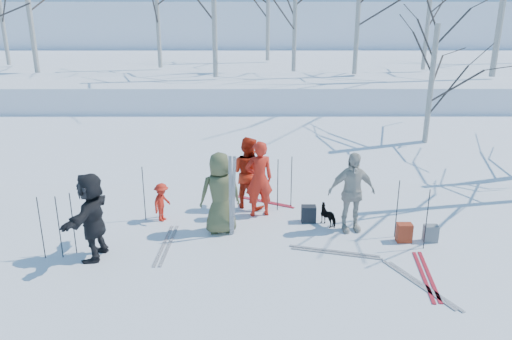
{
  "coord_description": "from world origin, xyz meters",
  "views": [
    {
      "loc": [
        -0.02,
        -9.39,
        4.97
      ],
      "look_at": [
        0.0,
        1.5,
        1.3
      ],
      "focal_mm": 35.0,
      "sensor_mm": 36.0,
      "label": 1
    }
  ],
  "objects_px": {
    "skier_red_seated": "(162,202)",
    "skier_cream_east": "(351,192)",
    "dog": "(329,215)",
    "backpack_grey": "(431,233)",
    "skier_olive_center": "(220,193)",
    "skier_grey_west": "(92,216)",
    "backpack_red": "(404,233)",
    "skier_red_north": "(259,179)",
    "skier_redor_behind": "(248,173)",
    "backpack_dark": "(309,214)"
  },
  "relations": [
    {
      "from": "skier_red_seated",
      "to": "skier_cream_east",
      "type": "bearing_deg",
      "value": -74.95
    },
    {
      "from": "skier_red_seated",
      "to": "dog",
      "type": "xyz_separation_m",
      "value": [
        3.94,
        -0.26,
        -0.22
      ]
    },
    {
      "from": "skier_red_seated",
      "to": "backpack_grey",
      "type": "bearing_deg",
      "value": -78.48
    },
    {
      "from": "skier_olive_center",
      "to": "skier_cream_east",
      "type": "xyz_separation_m",
      "value": [
        2.94,
        0.08,
        -0.01
      ]
    },
    {
      "from": "backpack_grey",
      "to": "skier_grey_west",
      "type": "bearing_deg",
      "value": -174.57
    },
    {
      "from": "skier_red_seated",
      "to": "backpack_red",
      "type": "relative_size",
      "value": 2.23
    },
    {
      "from": "skier_olive_center",
      "to": "skier_red_north",
      "type": "distance_m",
      "value": 1.28
    },
    {
      "from": "skier_redor_behind",
      "to": "backpack_grey",
      "type": "xyz_separation_m",
      "value": [
        4.02,
        -1.97,
        -0.73
      ]
    },
    {
      "from": "skier_redor_behind",
      "to": "skier_red_seated",
      "type": "bearing_deg",
      "value": 51.87
    },
    {
      "from": "skier_olive_center",
      "to": "skier_redor_behind",
      "type": "xyz_separation_m",
      "value": [
        0.59,
        1.46,
        -0.01
      ]
    },
    {
      "from": "skier_red_north",
      "to": "backpack_red",
      "type": "height_order",
      "value": "skier_red_north"
    },
    {
      "from": "skier_olive_center",
      "to": "skier_cream_east",
      "type": "bearing_deg",
      "value": 168.55
    },
    {
      "from": "skier_redor_behind",
      "to": "skier_grey_west",
      "type": "height_order",
      "value": "skier_redor_behind"
    },
    {
      "from": "dog",
      "to": "backpack_dark",
      "type": "relative_size",
      "value": 1.45
    },
    {
      "from": "skier_cream_east",
      "to": "backpack_dark",
      "type": "height_order",
      "value": "skier_cream_east"
    },
    {
      "from": "skier_red_north",
      "to": "skier_redor_behind",
      "type": "height_order",
      "value": "skier_red_north"
    },
    {
      "from": "skier_cream_east",
      "to": "skier_red_north",
      "type": "bearing_deg",
      "value": 148.91
    },
    {
      "from": "skier_red_north",
      "to": "backpack_dark",
      "type": "relative_size",
      "value": 4.7
    },
    {
      "from": "skier_olive_center",
      "to": "backpack_red",
      "type": "height_order",
      "value": "skier_olive_center"
    },
    {
      "from": "skier_redor_behind",
      "to": "skier_grey_west",
      "type": "xyz_separation_m",
      "value": [
        -3.09,
        -2.65,
        -0.01
      ]
    },
    {
      "from": "dog",
      "to": "backpack_grey",
      "type": "relative_size",
      "value": 1.53
    },
    {
      "from": "dog",
      "to": "backpack_grey",
      "type": "height_order",
      "value": "dog"
    },
    {
      "from": "skier_olive_center",
      "to": "skier_cream_east",
      "type": "relative_size",
      "value": 1.01
    },
    {
      "from": "skier_grey_west",
      "to": "backpack_dark",
      "type": "height_order",
      "value": "skier_grey_west"
    },
    {
      "from": "skier_red_north",
      "to": "skier_grey_west",
      "type": "xyz_separation_m",
      "value": [
        -3.37,
        -2.12,
        -0.03
      ]
    },
    {
      "from": "skier_grey_west",
      "to": "dog",
      "type": "relative_size",
      "value": 3.14
    },
    {
      "from": "skier_red_north",
      "to": "dog",
      "type": "distance_m",
      "value": 1.87
    },
    {
      "from": "skier_olive_center",
      "to": "backpack_red",
      "type": "bearing_deg",
      "value": 159.78
    },
    {
      "from": "skier_olive_center",
      "to": "skier_red_north",
      "type": "height_order",
      "value": "skier_red_north"
    },
    {
      "from": "skier_redor_behind",
      "to": "skier_red_seated",
      "type": "relative_size",
      "value": 1.96
    },
    {
      "from": "skier_olive_center",
      "to": "dog",
      "type": "distance_m",
      "value": 2.62
    },
    {
      "from": "skier_red_north",
      "to": "skier_redor_behind",
      "type": "bearing_deg",
      "value": -76.75
    },
    {
      "from": "skier_red_north",
      "to": "skier_cream_east",
      "type": "distance_m",
      "value": 2.24
    },
    {
      "from": "dog",
      "to": "backpack_red",
      "type": "bearing_deg",
      "value": 114.4
    },
    {
      "from": "backpack_grey",
      "to": "dog",
      "type": "bearing_deg",
      "value": 157.66
    },
    {
      "from": "dog",
      "to": "skier_grey_west",
      "type": "bearing_deg",
      "value": -18.8
    },
    {
      "from": "skier_red_seated",
      "to": "skier_red_north",
      "type": "bearing_deg",
      "value": -60.09
    },
    {
      "from": "skier_red_seated",
      "to": "dog",
      "type": "bearing_deg",
      "value": -71.72
    },
    {
      "from": "skier_red_north",
      "to": "backpack_grey",
      "type": "distance_m",
      "value": 4.08
    },
    {
      "from": "skier_olive_center",
      "to": "skier_cream_east",
      "type": "height_order",
      "value": "skier_olive_center"
    },
    {
      "from": "skier_olive_center",
      "to": "backpack_dark",
      "type": "distance_m",
      "value": 2.24
    },
    {
      "from": "dog",
      "to": "backpack_grey",
      "type": "bearing_deg",
      "value": 121.75
    },
    {
      "from": "skier_cream_east",
      "to": "dog",
      "type": "bearing_deg",
      "value": 139.03
    },
    {
      "from": "skier_red_north",
      "to": "skier_redor_behind",
      "type": "xyz_separation_m",
      "value": [
        -0.28,
        0.53,
        -0.02
      ]
    },
    {
      "from": "skier_red_north",
      "to": "skier_grey_west",
      "type": "relative_size",
      "value": 1.03
    },
    {
      "from": "skier_red_north",
      "to": "skier_red_seated",
      "type": "height_order",
      "value": "skier_red_north"
    },
    {
      "from": "skier_grey_west",
      "to": "backpack_red",
      "type": "relative_size",
      "value": 4.33
    },
    {
      "from": "dog",
      "to": "backpack_grey",
      "type": "xyz_separation_m",
      "value": [
        2.1,
        -0.86,
        -0.05
      ]
    },
    {
      "from": "dog",
      "to": "skier_red_north",
      "type": "bearing_deg",
      "value": -55.45
    },
    {
      "from": "skier_grey_west",
      "to": "backpack_red",
      "type": "height_order",
      "value": "skier_grey_west"
    }
  ]
}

